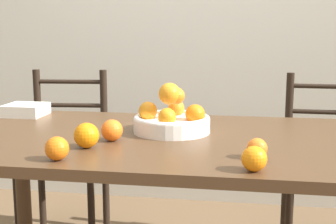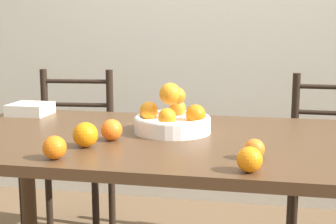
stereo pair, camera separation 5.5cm
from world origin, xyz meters
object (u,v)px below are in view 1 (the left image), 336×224
Objects in this scene: fruit_bowl at (172,118)px; orange_loose_3 at (57,149)px; orange_loose_4 at (257,148)px; orange_loose_1 at (254,159)px; orange_loose_0 at (112,130)px; book_stack at (26,110)px; chair_left at (65,159)px; orange_loose_2 at (86,135)px; chair_right at (327,171)px.

fruit_bowl reaches higher than orange_loose_3.
orange_loose_4 is (0.31, -0.32, -0.02)m from fruit_bowl.
orange_loose_1 is 0.99× the size of orange_loose_3.
orange_loose_0 is at bearing -137.13° from fruit_bowl.
fruit_bowl is 3.83× the size of orange_loose_0.
book_stack is (-0.70, 0.24, -0.03)m from fruit_bowl.
orange_loose_3 is at bearing -122.39° from fruit_bowl.
fruit_bowl is at bearing 42.87° from orange_loose_0.
orange_loose_1 is 1.21m from book_stack.
orange_loose_0 reaches higher than book_stack.
book_stack is (-0.52, 0.41, -0.01)m from orange_loose_0.
fruit_bowl is at bearing -48.38° from chair_left.
orange_loose_3 is at bearing -109.18° from orange_loose_0.
fruit_bowl is at bearing 134.19° from orange_loose_4.
chair_left is (-0.45, 0.92, -0.35)m from orange_loose_2.
orange_loose_1 is at bearing -30.25° from orange_loose_0.
chair_right is (0.87, 0.81, -0.35)m from orange_loose_0.
orange_loose_2 is 0.09× the size of chair_right.
orange_loose_0 is 0.91× the size of orange_loose_2.
chair_right reaches higher than orange_loose_4.
chair_left is at bearing 121.82° from orange_loose_0.
orange_loose_3 is 0.80m from book_stack.
fruit_bowl reaches higher than chair_right.
orange_loose_4 is at bearing -16.61° from orange_loose_0.
orange_loose_2 is 1.08m from chair_left.
chair_right is 1.48m from book_stack.
orange_loose_4 is 0.07× the size of chair_left.
chair_left reaches higher than book_stack.
fruit_bowl is 0.36m from orange_loose_2.
orange_loose_2 is 0.48× the size of book_stack.
chair_right is 5.46× the size of book_stack.
orange_loose_3 is at bearing -129.77° from chair_right.
chair_left is 1.37m from chair_right.
book_stack is (-0.01, -0.40, 0.34)m from chair_left.
fruit_bowl reaches higher than orange_loose_2.
orange_loose_1 is (0.48, -0.28, -0.00)m from orange_loose_0.
orange_loose_1 is 0.13m from orange_loose_4.
orange_loose_4 is at bearing -49.24° from chair_left.
chair_left reaches higher than orange_loose_4.
fruit_bowl is 0.44m from orange_loose_4.
orange_loose_4 is at bearing -45.81° from fruit_bowl.
orange_loose_2 is 0.09× the size of chair_left.
book_stack is at bearing 141.77° from orange_loose_0.
orange_loose_2 is 0.69m from book_stack.
chair_left is at bearing 136.88° from fruit_bowl.
chair_left is at bearing -178.07° from chair_right.
orange_loose_2 is 1.34× the size of orange_loose_4.
orange_loose_0 is 0.08× the size of chair_left.
fruit_bowl is 1.68× the size of book_stack.
orange_loose_1 is at bearing -17.90° from orange_loose_2.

